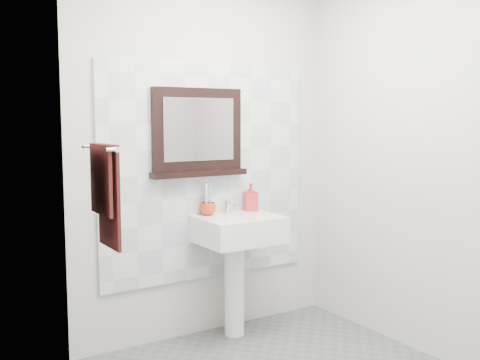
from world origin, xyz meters
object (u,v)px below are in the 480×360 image
soap_dispenser (251,197)px  framed_mirror (198,134)px  hand_towel (106,188)px  toothbrush_cup (208,209)px  pedestal_sink (238,242)px

soap_dispenser → framed_mirror: bearing=-169.9°
framed_mirror → hand_towel: size_ratio=1.29×
framed_mirror → hand_towel: bearing=-146.5°
toothbrush_cup → hand_towel: hand_towel is taller
pedestal_sink → toothbrush_cup: pedestal_sink is taller
toothbrush_cup → framed_mirror: framed_mirror is taller
pedestal_sink → framed_mirror: framed_mirror is taller
pedestal_sink → hand_towel: (-1.06, -0.37, 0.49)m
toothbrush_cup → framed_mirror: (-0.05, 0.04, 0.51)m
toothbrush_cup → hand_towel: bearing=-150.2°
pedestal_sink → hand_towel: 1.22m
pedestal_sink → framed_mirror: bearing=138.2°
pedestal_sink → hand_towel: bearing=-160.5°
pedestal_sink → soap_dispenser: size_ratio=4.74×
framed_mirror → soap_dispenser: bearing=-6.3°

